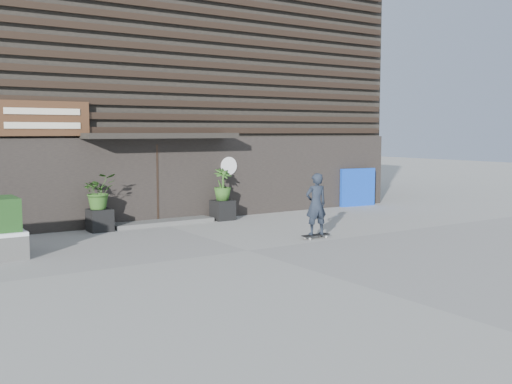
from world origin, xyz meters
TOP-DOWN VIEW (x-y plane):
  - ground at (0.00, 0.00)m, footprint 80.00×80.00m
  - entrance_step at (0.00, 4.60)m, footprint 3.00×0.80m
  - planter_pot_left at (-1.90, 4.40)m, footprint 0.60×0.60m
  - bamboo_left at (-1.90, 4.40)m, footprint 0.86×0.75m
  - planter_pot_right at (1.90, 4.40)m, footprint 0.60×0.60m
  - bamboo_right at (1.90, 4.40)m, footprint 0.54×0.54m
  - blue_tarp at (7.67, 4.70)m, footprint 1.45×0.29m
  - building at (-0.00, 9.96)m, footprint 18.00×11.00m
  - skateboarder at (2.26, 0.38)m, footprint 0.78×0.47m

SIDE VIEW (x-z plane):
  - ground at x=0.00m, z-range 0.00..0.00m
  - entrance_step at x=0.00m, z-range 0.00..0.12m
  - planter_pot_left at x=-1.90m, z-range 0.00..0.60m
  - planter_pot_right at x=1.90m, z-range 0.00..0.60m
  - blue_tarp at x=7.67m, z-range 0.00..1.35m
  - skateboarder at x=2.26m, z-range 0.04..1.68m
  - bamboo_left at x=-1.90m, z-range 0.60..1.56m
  - bamboo_right at x=1.90m, z-range 0.60..1.56m
  - building at x=0.00m, z-range -0.01..7.99m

